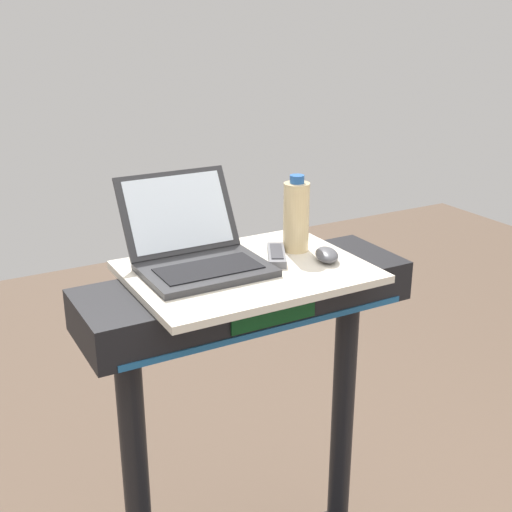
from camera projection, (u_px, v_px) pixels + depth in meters
desk_board at (247, 272)px, 1.76m from camera, size 0.61×0.46×0.02m
laptop at (197, 250)px, 1.75m from camera, size 0.32×0.35×0.22m
computer_mouse at (327, 255)px, 1.80m from camera, size 0.09×0.12×0.03m
water_bottle at (296, 216)px, 1.85m from camera, size 0.07×0.07×0.22m
tv_remote at (277, 255)px, 1.82m from camera, size 0.12×0.16×0.02m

